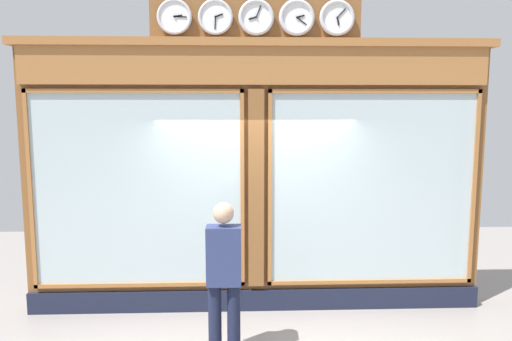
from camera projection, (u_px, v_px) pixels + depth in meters
The scene contains 2 objects.
shop_facade at pixel (256, 175), 6.30m from camera, with size 6.02×0.42×4.05m.
pedestrian at pixel (224, 274), 5.06m from camera, with size 0.36×0.23×1.69m.
Camera 1 is at (0.24, 6.11, 2.67)m, focal length 34.03 mm.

